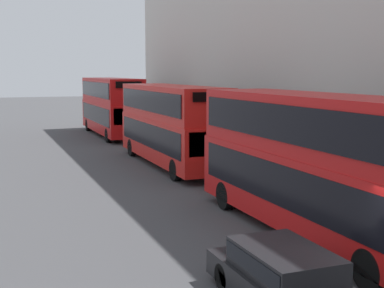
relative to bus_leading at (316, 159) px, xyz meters
name	(u,v)px	position (x,y,z in m)	size (l,w,h in m)	color
bus_leading	(316,159)	(0.00, 0.00, 0.00)	(2.59, 11.01, 4.27)	red
bus_second_in_queue	(171,122)	(0.00, 13.15, -0.03)	(2.59, 10.92, 4.21)	red
bus_third_in_queue	(111,104)	(0.00, 27.39, 0.07)	(2.59, 11.03, 4.42)	red
car_dark_sedan	(286,278)	(-3.40, -4.05, -1.66)	(1.76, 4.39, 1.31)	black
pedestrian	(242,157)	(2.47, 9.75, -1.53)	(0.36, 0.36, 1.79)	#26262D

